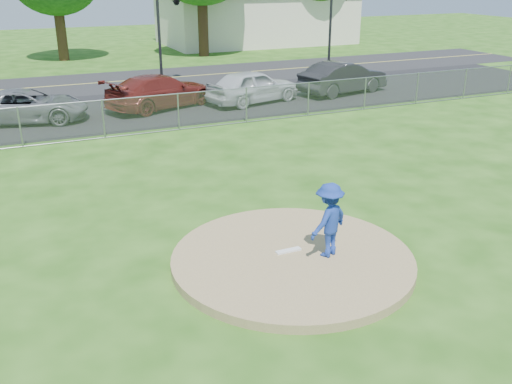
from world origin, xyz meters
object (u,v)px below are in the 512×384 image
(parked_car_gray, at_px, (27,106))
(parked_car_darkred, at_px, (160,91))
(parked_car_pearl, at_px, (253,86))
(parked_car_charcoal, at_px, (343,77))
(commercial_building, at_px, (256,18))
(pitcher, at_px, (329,220))
(traffic_signal_right, at_px, (334,17))

(parked_car_gray, distance_m, parked_car_darkred, 5.94)
(parked_car_pearl, height_order, parked_car_charcoal, parked_car_charcoal)
(parked_car_pearl, bearing_deg, parked_car_gray, 72.78)
(commercial_building, bearing_deg, pitcher, -111.75)
(parked_car_pearl, bearing_deg, traffic_signal_right, -67.04)
(parked_car_gray, bearing_deg, parked_car_pearl, -78.69)
(commercial_building, relative_size, parked_car_pearl, 3.44)
(parked_car_charcoal, bearing_deg, pitcher, 134.12)
(commercial_building, xyz_separation_m, parked_car_darkred, (-14.62, -21.79, -1.36))
(commercial_building, bearing_deg, traffic_signal_right, -96.29)
(parked_car_darkred, relative_size, parked_car_charcoal, 1.08)
(commercial_building, distance_m, parked_car_darkred, 26.28)
(commercial_building, height_order, traffic_signal_right, traffic_signal_right)
(parked_car_darkred, bearing_deg, parked_car_charcoal, -115.37)
(parked_car_gray, bearing_deg, traffic_signal_right, -58.31)
(pitcher, distance_m, parked_car_charcoal, 19.03)
(pitcher, bearing_deg, parked_car_pearl, -131.01)
(pitcher, bearing_deg, traffic_signal_right, -144.34)
(commercial_building, xyz_separation_m, parked_car_gray, (-20.55, -22.10, -1.45))
(parked_car_gray, xyz_separation_m, parked_car_darkred, (5.93, 0.31, 0.09))
(parked_car_darkred, distance_m, parked_car_charcoal, 9.73)
(traffic_signal_right, bearing_deg, parked_car_darkred, -155.73)
(traffic_signal_right, relative_size, parked_car_pearl, 1.17)
(parked_car_gray, height_order, parked_car_pearl, parked_car_pearl)
(commercial_building, relative_size, traffic_signal_right, 2.93)
(parked_car_pearl, bearing_deg, pitcher, 147.27)
(traffic_signal_right, height_order, parked_car_pearl, traffic_signal_right)
(pitcher, distance_m, parked_car_pearl, 16.55)
(parked_car_pearl, bearing_deg, parked_car_darkred, 65.71)
(commercial_building, height_order, pitcher, commercial_building)
(parked_car_pearl, bearing_deg, commercial_building, -39.16)
(parked_car_darkred, bearing_deg, commercial_building, -56.04)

